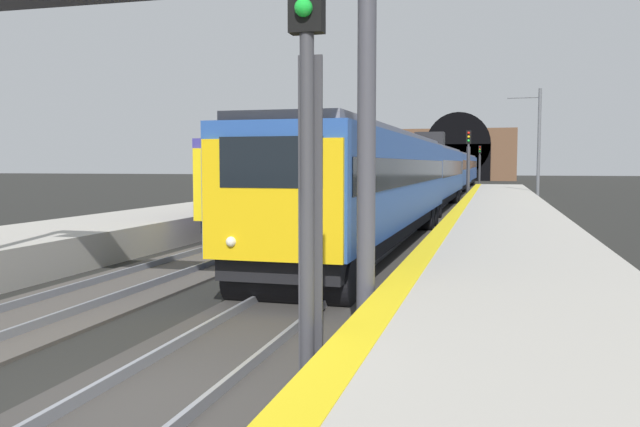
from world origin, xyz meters
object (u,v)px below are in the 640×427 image
train_main_approaching (442,172)px  train_adjacent_platform (386,172)px  railway_signal_mid (468,158)px  railway_signal_far (480,161)px  overhead_signal_gantry (121,39)px  catenary_mast_near (538,145)px  railway_signal_near (307,129)px

train_main_approaching → train_adjacent_platform: (0.28, 4.29, 0.01)m
railway_signal_mid → railway_signal_far: bearing=-180.0°
overhead_signal_gantry → catenary_mast_near: size_ratio=1.07×
train_adjacent_platform → railway_signal_near: size_ratio=11.60×
train_main_approaching → railway_signal_mid: size_ratio=14.22×
train_main_approaching → railway_signal_far: bearing=178.3°
train_adjacent_platform → overhead_signal_gantry: (-40.43, -2.14, 2.64)m
catenary_mast_near → railway_signal_far: bearing=6.1°
train_adjacent_platform → railway_signal_mid: 6.85m
train_main_approaching → train_adjacent_platform: size_ratio=1.26×
railway_signal_far → overhead_signal_gantry: 83.61m
catenary_mast_near → railway_signal_near: bearing=173.1°
train_adjacent_platform → railway_signal_mid: (2.93, -6.10, 1.07)m
train_adjacent_platform → catenary_mast_near: size_ratio=7.74×
railway_signal_near → catenary_mast_near: (40.40, -4.89, 0.89)m
catenary_mast_near → train_main_approaching: bearing=70.2°
railway_signal_near → overhead_signal_gantry: (2.66, 3.95, 1.66)m
railway_signal_mid → overhead_signal_gantry: overhead_signal_gantry is taller
railway_signal_far → catenary_mast_near: size_ratio=0.67×
railway_signal_near → railway_signal_far: (86.17, -0.00, 0.01)m
railway_signal_near → railway_signal_far: size_ratio=1.00×
train_adjacent_platform → railway_signal_far: (43.08, -6.10, 1.00)m
train_adjacent_platform → railway_signal_near: railway_signal_near is taller
train_adjacent_platform → overhead_signal_gantry: size_ratio=7.24×
train_adjacent_platform → railway_signal_near: 43.53m
railway_signal_mid → catenary_mast_near: 7.49m
railway_signal_far → overhead_signal_gantry: overhead_signal_gantry is taller
train_main_approaching → catenary_mast_near: catenary_mast_near is taller
railway_signal_mid → catenary_mast_near: (-5.62, -4.89, 0.81)m
overhead_signal_gantry → railway_signal_near: bearing=-124.0°
railway_signal_mid → overhead_signal_gantry: size_ratio=0.64×
railway_signal_near → catenary_mast_near: size_ratio=0.67×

